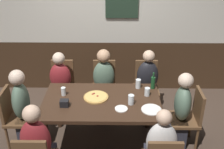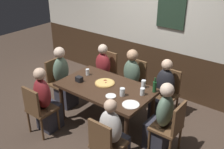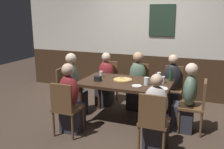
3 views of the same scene
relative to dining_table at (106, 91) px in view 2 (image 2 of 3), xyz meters
The scene contains 26 objects.
ground_plane 0.66m from the dining_table, ahead, with size 12.00×12.00×0.00m, color #423328.
wall_back 1.77m from the dining_table, 89.93° to the left, with size 6.40×0.13×2.60m.
dining_table is the anchor object (origin of this frame).
chair_head_west 1.21m from the dining_table, behind, with size 0.40×0.40×0.88m.
chair_head_east 1.21m from the dining_table, ahead, with size 0.40×0.40×0.88m.
chair_mid_far 0.90m from the dining_table, 90.00° to the left, with size 0.40×0.40×0.88m.
chair_left_near 1.13m from the dining_table, 128.18° to the right, with size 0.40×0.40×0.88m.
chair_right_near 1.13m from the dining_table, 51.82° to the right, with size 0.40×0.40×0.88m.
chair_right_far 1.13m from the dining_table, 51.82° to the left, with size 0.40×0.40×0.88m.
chair_left_far 1.13m from the dining_table, 128.18° to the left, with size 0.40×0.40×0.88m.
person_head_west 1.05m from the dining_table, behind, with size 0.37×0.34×1.18m.
person_head_east 1.06m from the dining_table, ahead, with size 0.37×0.34×1.15m.
person_mid_far 0.74m from the dining_table, 90.00° to the left, with size 0.34×0.37×1.16m.
person_left_near 1.01m from the dining_table, 133.93° to the right, with size 0.34×0.37×1.16m.
person_right_near 1.02m from the dining_table, 45.99° to the right, with size 0.34×0.37×1.11m.
person_right_far 1.01m from the dining_table, 46.05° to the left, with size 0.34×0.37×1.15m.
person_left_far 1.02m from the dining_table, 134.01° to the left, with size 0.34×0.37×1.10m.
pizza 0.14m from the dining_table, 140.06° to the left, with size 0.34×0.34×0.03m.
beer_glass_half 0.65m from the dining_table, 12.06° to the left, with size 0.07×0.07×0.12m.
pint_glass_amber 0.56m from the dining_table, 166.09° to the left, with size 0.06×0.06×0.12m.
pint_glass_stout 0.42m from the dining_table, 11.74° to the right, with size 0.08×0.08×0.13m.
tumbler_short 0.63m from the dining_table, 33.65° to the left, with size 0.07×0.07×0.13m.
beer_bottle_green 0.81m from the dining_table, 24.70° to the left, with size 0.06×0.06×0.25m.
plate_white_large 0.68m from the dining_table, 18.76° to the right, with size 0.26×0.26×0.01m, color white.
plate_white_small 0.34m from the dining_table, 38.17° to the right, with size 0.16×0.16×0.01m, color white.
condiment_caddy 0.51m from the dining_table, 163.15° to the right, with size 0.11×0.09×0.09m, color black.
Camera 2 is at (2.45, -3.02, 2.87)m, focal length 43.01 mm.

